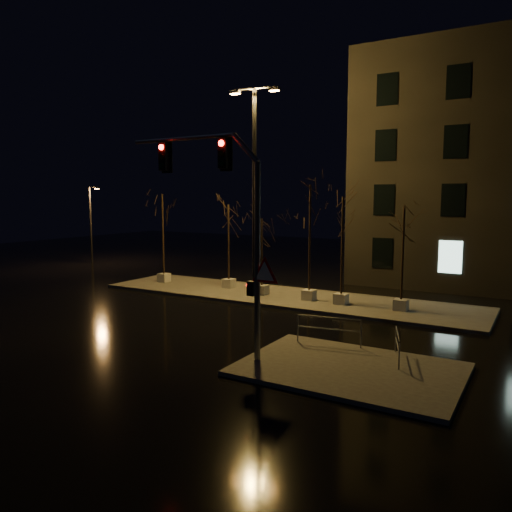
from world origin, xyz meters
The scene contains 14 objects.
ground centered at (0.00, 0.00, 0.00)m, with size 90.00×90.00×0.00m, color black.
median centered at (0.00, 6.00, 0.07)m, with size 22.00×5.00×0.15m, color #494741.
sidewalk_corner centered at (7.50, -3.50, 0.07)m, with size 7.00×5.00×0.15m, color #494741.
tree_0 centered at (-8.72, 6.11, 4.61)m, with size 1.80×1.80×5.87m.
tree_1 centered at (-3.86, 6.48, 4.11)m, with size 1.80×1.80×5.22m.
tree_2 centered at (-1.06, 5.65, 3.53)m, with size 1.80×1.80×4.45m.
tree_3 centered at (1.91, 5.61, 4.96)m, with size 1.80×1.80×6.35m.
tree_4 centered at (3.76, 5.53, 4.47)m, with size 1.80×1.80×5.70m.
tree_5 centered at (6.82, 5.65, 4.10)m, with size 1.80×1.80×5.20m.
traffic_signal_mast centered at (3.25, -4.36, 5.20)m, with size 6.30×0.29×7.69m.
streetlight_main centered at (-1.21, 5.09, 6.72)m, with size 2.85×0.75×11.38m.
streetlight_far centered at (-20.81, 10.88, 3.60)m, with size 1.29×0.31×6.55m.
guard_rail_a centered at (5.94, -1.50, 0.84)m, with size 2.43×0.46×1.06m.
guard_rail_b centered at (8.64, -2.00, 0.76)m, with size 0.65×1.90×0.94m.
Camera 1 is at (12.84, -18.65, 5.69)m, focal length 35.00 mm.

